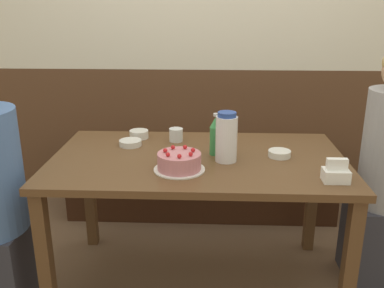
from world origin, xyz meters
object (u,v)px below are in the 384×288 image
at_px(napkin_holder, 336,173).
at_px(bowl_rice_small, 279,154).
at_px(birthday_cake, 179,162).
at_px(bowl_soup_white, 130,143).
at_px(bowl_side_dish, 139,134).
at_px(glass_water_tall, 176,135).
at_px(bench_seat, 201,185).
at_px(soju_bottle, 216,135).
at_px(water_pitcher, 226,137).

height_order(napkin_holder, bowl_rice_small, napkin_holder).
bearing_deg(napkin_holder, birthday_cake, 171.43).
distance_m(bowl_soup_white, bowl_side_dish, 0.14).
relative_size(bowl_side_dish, glass_water_tall, 1.39).
relative_size(bowl_soup_white, bowl_rice_small, 1.08).
relative_size(bench_seat, bowl_soup_white, 15.59).
bearing_deg(birthday_cake, bowl_side_dish, 119.11).
bearing_deg(bowl_rice_small, soju_bottle, 176.31).
xyz_separation_m(birthday_cake, napkin_holder, (0.68, -0.10, -0.00)).
height_order(birthday_cake, bowl_rice_small, birthday_cake).
distance_m(birthday_cake, glass_water_tall, 0.43).
xyz_separation_m(soju_bottle, napkin_holder, (0.51, -0.32, -0.06)).
bearing_deg(bowl_soup_white, birthday_cake, -49.57).
xyz_separation_m(bench_seat, napkin_holder, (0.60, -1.11, 0.56)).
bearing_deg(glass_water_tall, bowl_side_dish, 168.02).
bearing_deg(soju_bottle, birthday_cake, -127.43).
distance_m(soju_bottle, napkin_holder, 0.61).
distance_m(bowl_soup_white, bowl_rice_small, 0.79).
xyz_separation_m(birthday_cake, water_pitcher, (0.22, 0.13, 0.08)).
relative_size(water_pitcher, bowl_rice_small, 2.18).
bearing_deg(bench_seat, bowl_side_dish, -122.59).
xyz_separation_m(water_pitcher, glass_water_tall, (-0.27, 0.30, -0.08)).
xyz_separation_m(napkin_holder, glass_water_tall, (-0.73, 0.53, -0.00)).
bearing_deg(soju_bottle, bowl_rice_small, -3.69).
distance_m(birthday_cake, napkin_holder, 0.69).
height_order(birthday_cake, napkin_holder, napkin_holder).
bearing_deg(soju_bottle, water_pitcher, -60.88).
xyz_separation_m(bench_seat, glass_water_tall, (-0.13, -0.58, 0.56)).
xyz_separation_m(water_pitcher, bowl_rice_small, (0.27, 0.07, -0.10)).
xyz_separation_m(bench_seat, water_pitcher, (0.14, -0.88, 0.64)).
bearing_deg(bowl_soup_white, napkin_holder, -24.45).
xyz_separation_m(napkin_holder, bowl_rice_small, (-0.19, 0.30, -0.02)).
bearing_deg(water_pitcher, bowl_rice_small, 14.37).
distance_m(soju_bottle, bowl_rice_small, 0.33).
bearing_deg(napkin_holder, bench_seat, 118.34).
distance_m(water_pitcher, soju_bottle, 0.10).
bearing_deg(birthday_cake, water_pitcher, 30.81).
xyz_separation_m(bowl_soup_white, bowl_rice_small, (0.77, -0.14, 0.00)).
distance_m(napkin_holder, bowl_soup_white, 1.06).
relative_size(bench_seat, birthday_cake, 7.93).
distance_m(bowl_rice_small, glass_water_tall, 0.58).
bearing_deg(soju_bottle, bowl_soup_white, 165.42).
bearing_deg(bowl_rice_small, bench_seat, 116.58).
bearing_deg(bowl_rice_small, birthday_cake, -157.79).
relative_size(soju_bottle, glass_water_tall, 2.80).
bearing_deg(glass_water_tall, water_pitcher, -48.12).
bearing_deg(bowl_soup_white, bench_seat, 61.29).
bearing_deg(water_pitcher, bowl_side_dish, 144.52).
bearing_deg(bench_seat, bowl_rice_small, -63.42).
bearing_deg(bowl_side_dish, bowl_rice_small, -20.06).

